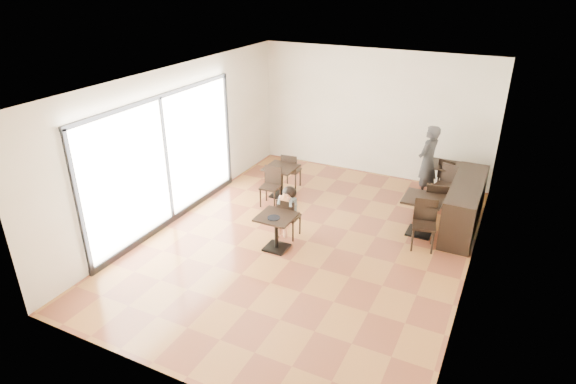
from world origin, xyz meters
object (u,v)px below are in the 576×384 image
Objects in this scene: child at (289,212)px; chair_mid_a at (435,203)px; child_table at (276,232)px; chair_mid_b at (424,226)px; chair_back_a at (449,177)px; cafe_table_mid at (421,216)px; cafe_table_left at (281,181)px; adult_patron at (428,162)px; cafe_table_back at (442,179)px; child_chair at (289,217)px; chair_left_b at (270,187)px; chair_left_a at (291,171)px; chair_back_b at (445,186)px.

chair_mid_a is (2.51, 1.83, -0.06)m from child.
chair_mid_b reaches higher than child_table.
chair_mid_b is 1.06× the size of chair_back_a.
cafe_table_mid is 0.83× the size of chair_mid_b.
chair_back_a is at bearing 53.92° from child.
child_table is 2.38m from cafe_table_left.
cafe_table_back is (0.33, 0.30, -0.49)m from adult_patron.
child_chair is 1.15× the size of cafe_table_left.
child is 4.17m from cafe_table_back.
adult_patron is 1.94× the size of chair_left_b.
child is 1.12× the size of chair_mid_a.
cafe_table_left is at bearing -151.68° from cafe_table_back.
chair_mid_b is at bearing -14.03° from cafe_table_left.
chair_back_a reaches higher than child_chair.
cafe_table_mid is at bearing 29.10° from adult_patron.
cafe_table_back is 3.60m from chair_left_a.
cafe_table_mid is 0.88× the size of chair_back_a.
child is 3.11m from chair_mid_a.
chair_left_b reaches higher than cafe_table_mid.
chair_left_a is (-1.00, 2.16, -0.09)m from child.
child_table is at bearing 32.34° from chair_mid_a.
chair_mid_b reaches higher than chair_back_b.
chair_back_a is at bearing 28.73° from chair_left_b.
cafe_table_back is (3.37, 1.82, 0.01)m from cafe_table_left.
cafe_table_mid is 3.46m from chair_left_a.
chair_mid_a is at bearing 78.84° from chair_mid_b.
child_chair is 4.16m from cafe_table_back.
chair_back_b reaches higher than cafe_table_mid.
chair_left_b is (-1.00, 1.06, -0.09)m from child.
child reaches higher than chair_left_b.
child is 3.75m from adult_patron.
adult_patron is at bearing -167.93° from chair_left_a.
adult_patron reaches higher than chair_mid_a.
child_chair is 3.83m from chair_back_b.
child_chair reaches higher than child_table.
chair_mid_a is at bearing -84.92° from cafe_table_back.
chair_back_a is at bearing -126.08° from child_chair.
child_chair is at bearing -174.90° from chair_mid_b.
cafe_table_back reaches higher than child_table.
child_chair reaches higher than cafe_table_back.
cafe_table_mid is at bearing 62.36° from chair_mid_a.
cafe_table_back is 4.12m from chair_left_b.
cafe_table_mid is at bearing 95.32° from chair_mid_b.
child_table is 1.90m from chair_left_b.
cafe_table_mid is at bearing 28.64° from child.
cafe_table_back is at bearing 28.32° from cafe_table_left.
adult_patron is at bearing -81.11° from chair_mid_a.
chair_mid_a is 1.06× the size of chair_back_b.
chair_left_a is at bearing -52.78° from adult_patron.
cafe_table_mid is 2.19m from chair_back_a.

